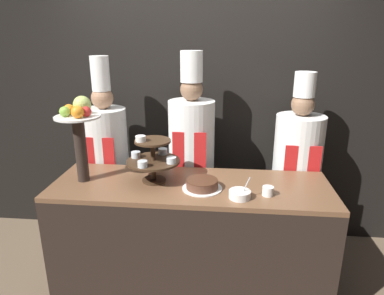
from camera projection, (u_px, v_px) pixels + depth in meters
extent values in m
cube|color=black|center=(201.00, 98.00, 3.25)|extent=(10.00, 0.06, 2.80)
cube|color=black|center=(191.00, 240.00, 2.67)|extent=(2.05, 0.67, 0.89)
cube|color=brown|center=(191.00, 186.00, 2.52)|extent=(2.05, 0.67, 0.03)
cylinder|color=#3D2819|center=(154.00, 180.00, 2.56)|extent=(0.18, 0.18, 0.02)
cylinder|color=#3D2819|center=(153.00, 161.00, 2.51)|extent=(0.04, 0.04, 0.32)
cylinder|color=#3D2819|center=(153.00, 161.00, 2.52)|extent=(0.39, 0.39, 0.02)
cylinder|color=#3D2819|center=(153.00, 141.00, 2.47)|extent=(0.26, 0.26, 0.02)
cylinder|color=silver|center=(136.00, 155.00, 2.56)|extent=(0.07, 0.07, 0.04)
cylinder|color=red|center=(136.00, 155.00, 2.56)|extent=(0.06, 0.06, 0.03)
cylinder|color=silver|center=(143.00, 164.00, 2.38)|extent=(0.07, 0.07, 0.04)
cylinder|color=beige|center=(143.00, 165.00, 2.38)|extent=(0.06, 0.06, 0.03)
cylinder|color=silver|center=(171.00, 160.00, 2.45)|extent=(0.07, 0.07, 0.04)
cylinder|color=gold|center=(171.00, 161.00, 2.45)|extent=(0.06, 0.06, 0.03)
cylinder|color=silver|center=(163.00, 151.00, 2.64)|extent=(0.07, 0.07, 0.04)
cylinder|color=green|center=(163.00, 152.00, 2.64)|extent=(0.06, 0.06, 0.03)
cylinder|color=white|center=(141.00, 139.00, 2.43)|extent=(0.07, 0.07, 0.04)
cylinder|color=#2D231E|center=(81.00, 150.00, 2.51)|extent=(0.09, 0.09, 0.48)
cylinder|color=white|center=(77.00, 117.00, 2.43)|extent=(0.32, 0.32, 0.01)
sphere|color=red|center=(86.00, 112.00, 2.39)|extent=(0.07, 0.07, 0.07)
sphere|color=#ADC160|center=(82.00, 105.00, 2.48)|extent=(0.13, 0.13, 0.13)
sphere|color=orange|center=(69.00, 109.00, 2.45)|extent=(0.08, 0.08, 0.08)
sphere|color=#84B742|center=(65.00, 112.00, 2.39)|extent=(0.07, 0.07, 0.07)
sphere|color=orange|center=(78.00, 112.00, 2.34)|extent=(0.09, 0.09, 0.09)
cylinder|color=white|center=(202.00, 188.00, 2.44)|extent=(0.28, 0.28, 0.01)
cylinder|color=brown|center=(202.00, 184.00, 2.43)|extent=(0.23, 0.23, 0.06)
cylinder|color=#472819|center=(202.00, 180.00, 2.42)|extent=(0.22, 0.22, 0.01)
cylinder|color=white|center=(268.00, 191.00, 2.33)|extent=(0.08, 0.08, 0.06)
cylinder|color=white|center=(240.00, 194.00, 2.29)|extent=(0.15, 0.15, 0.05)
cylinder|color=#BCBCC1|center=(246.00, 185.00, 2.27)|extent=(0.05, 0.01, 0.11)
cube|color=#28282D|center=(111.00, 206.00, 3.27)|extent=(0.29, 0.16, 0.81)
cylinder|color=silver|center=(106.00, 139.00, 3.06)|extent=(0.39, 0.39, 0.55)
cube|color=red|center=(99.00, 157.00, 2.92)|extent=(0.27, 0.01, 0.35)
sphere|color=#A37556|center=(102.00, 98.00, 2.95)|extent=(0.19, 0.19, 0.19)
cylinder|color=white|center=(100.00, 74.00, 2.88)|extent=(0.16, 0.16, 0.29)
cube|color=#28282D|center=(192.00, 208.00, 3.20)|extent=(0.30, 0.16, 0.85)
cylinder|color=white|center=(192.00, 134.00, 2.97)|extent=(0.40, 0.40, 0.59)
cube|color=red|center=(189.00, 154.00, 2.83)|extent=(0.28, 0.01, 0.38)
sphere|color=#846047|center=(192.00, 89.00, 2.85)|extent=(0.19, 0.19, 0.19)
cylinder|color=white|center=(192.00, 66.00, 2.79)|extent=(0.18, 0.18, 0.25)
cube|color=#38332D|center=(292.00, 215.00, 3.12)|extent=(0.31, 0.17, 0.80)
cylinder|color=white|center=(299.00, 146.00, 2.91)|extent=(0.41, 0.41, 0.53)
cube|color=red|center=(302.00, 166.00, 2.76)|extent=(0.29, 0.01, 0.34)
sphere|color=#846047|center=(303.00, 104.00, 2.80)|extent=(0.19, 0.19, 0.19)
cylinder|color=white|center=(305.00, 84.00, 2.75)|extent=(0.17, 0.17, 0.20)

